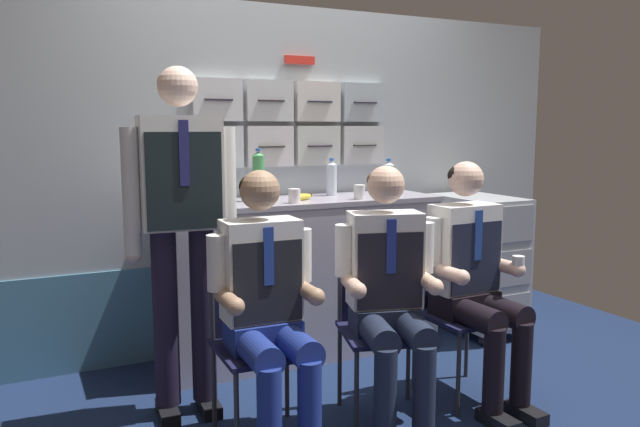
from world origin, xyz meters
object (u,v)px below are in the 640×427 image
at_px(crew_member_right, 475,273).
at_px(snack_banana, 302,197).
at_px(folding_chair_left, 256,323).
at_px(water_bottle_tall, 331,178).
at_px(crew_member_center, 390,288).
at_px(service_trolley, 477,260).
at_px(folding_chair_center, 380,309).
at_px(folding_chair_right, 453,295).
at_px(crew_member_left, 268,301).
at_px(paper_cup_tan, 359,192).
at_px(crew_member_standing, 182,212).

bearing_deg(crew_member_right, snack_banana, 118.98).
bearing_deg(folding_chair_left, snack_banana, 53.44).
xyz_separation_m(crew_member_right, water_bottle_tall, (-0.24, 1.11, 0.41)).
height_order(crew_member_center, crew_member_right, crew_member_right).
relative_size(service_trolley, folding_chair_left, 1.11).
relative_size(folding_chair_center, folding_chair_right, 1.00).
relative_size(service_trolley, crew_member_left, 0.77).
xyz_separation_m(paper_cup_tan, snack_banana, (-0.34, 0.10, -0.03)).
height_order(folding_chair_left, crew_member_left, crew_member_left).
height_order(folding_chair_center, folding_chair_right, same).
distance_m(service_trolley, crew_member_standing, 2.20).
relative_size(crew_member_right, crew_member_standing, 0.73).
height_order(folding_chair_right, crew_member_right, crew_member_right).
xyz_separation_m(crew_member_standing, water_bottle_tall, (1.11, 0.62, 0.08)).
xyz_separation_m(crew_member_right, crew_member_standing, (-1.35, 0.49, 0.33)).
xyz_separation_m(service_trolley, folding_chair_right, (-0.76, -0.71, 0.02)).
xyz_separation_m(crew_member_left, crew_member_center, (0.58, -0.05, 0.00)).
bearing_deg(folding_chair_right, paper_cup_tan, 104.95).
bearing_deg(folding_chair_right, crew_member_right, -88.24).
bearing_deg(folding_chair_left, folding_chair_right, 0.01).
relative_size(crew_member_left, folding_chair_center, 1.45).
distance_m(folding_chair_center, water_bottle_tall, 1.18).
bearing_deg(crew_member_center, crew_member_right, 5.09).
height_order(service_trolley, folding_chair_right, service_trolley).
bearing_deg(folding_chair_center, folding_chair_right, 6.29).
height_order(folding_chair_right, water_bottle_tall, water_bottle_tall).
bearing_deg(paper_cup_tan, snack_banana, 163.44).
height_order(folding_chair_right, paper_cup_tan, paper_cup_tan).
relative_size(service_trolley, crew_member_standing, 0.56).
xyz_separation_m(folding_chair_left, crew_member_standing, (-0.25, 0.33, 0.48)).
xyz_separation_m(folding_chair_center, snack_banana, (-0.04, 0.84, 0.47)).
height_order(crew_member_left, crew_member_standing, crew_member_standing).
distance_m(crew_member_center, folding_chair_right, 0.59).
height_order(folding_chair_left, snack_banana, snack_banana).
distance_m(crew_member_standing, paper_cup_tan, 1.22).
height_order(service_trolley, folding_chair_center, service_trolley).
bearing_deg(snack_banana, water_bottle_tall, 30.30).
distance_m(crew_member_left, snack_banana, 1.16).
bearing_deg(crew_member_standing, water_bottle_tall, 29.16).
height_order(crew_member_left, folding_chair_right, crew_member_left).
xyz_separation_m(crew_member_center, crew_member_right, (0.53, 0.05, 0.00)).
bearing_deg(folding_chair_center, crew_member_center, -105.66).
height_order(folding_chair_center, crew_member_center, crew_member_center).
relative_size(crew_member_center, snack_banana, 7.09).
xyz_separation_m(service_trolley, crew_member_standing, (-2.11, -0.38, 0.50)).
distance_m(crew_member_center, water_bottle_tall, 1.27).
bearing_deg(paper_cup_tan, crew_member_right, -77.50).
distance_m(paper_cup_tan, snack_banana, 0.35).
height_order(crew_member_right, water_bottle_tall, crew_member_right).
bearing_deg(crew_member_left, folding_chair_center, 9.98).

